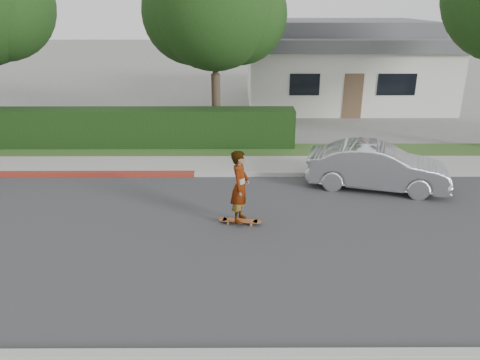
# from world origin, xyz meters

# --- Properties ---
(ground) EXTENTS (120.00, 120.00, 0.00)m
(ground) POSITION_xyz_m (0.00, 0.00, 0.00)
(ground) COLOR slate
(ground) RESTS_ON ground
(road) EXTENTS (60.00, 8.00, 0.01)m
(road) POSITION_xyz_m (0.00, 0.00, 0.01)
(road) COLOR #2D2D30
(road) RESTS_ON ground
(curb_near) EXTENTS (60.00, 0.20, 0.15)m
(curb_near) POSITION_xyz_m (0.00, -4.10, 0.07)
(curb_near) COLOR #9E9E99
(curb_near) RESTS_ON ground
(curb_far) EXTENTS (60.00, 0.20, 0.15)m
(curb_far) POSITION_xyz_m (0.00, 4.10, 0.07)
(curb_far) COLOR #9E9E99
(curb_far) RESTS_ON ground
(curb_red_section) EXTENTS (12.00, 0.21, 0.15)m
(curb_red_section) POSITION_xyz_m (-5.00, 4.10, 0.08)
(curb_red_section) COLOR maroon
(curb_red_section) RESTS_ON ground
(sidewalk_far) EXTENTS (60.00, 1.60, 0.12)m
(sidewalk_far) POSITION_xyz_m (0.00, 5.00, 0.06)
(sidewalk_far) COLOR gray
(sidewalk_far) RESTS_ON ground
(planting_strip) EXTENTS (60.00, 1.60, 0.10)m
(planting_strip) POSITION_xyz_m (0.00, 6.60, 0.05)
(planting_strip) COLOR #2D4C1E
(planting_strip) RESTS_ON ground
(hedge) EXTENTS (15.00, 1.00, 1.50)m
(hedge) POSITION_xyz_m (-3.00, 7.20, 0.75)
(hedge) COLOR black
(hedge) RESTS_ON ground
(tree_center) EXTENTS (5.66, 4.84, 7.44)m
(tree_center) POSITION_xyz_m (1.49, 9.19, 4.90)
(tree_center) COLOR #33261C
(tree_center) RESTS_ON ground
(house) EXTENTS (10.60, 8.60, 4.30)m
(house) POSITION_xyz_m (8.00, 16.00, 2.10)
(house) COLOR beige
(house) RESTS_ON ground
(skateboard) EXTENTS (1.10, 0.38, 0.10)m
(skateboard) POSITION_xyz_m (2.44, 0.66, 0.09)
(skateboard) COLOR #BD6933
(skateboard) RESTS_ON ground
(skateboarder) EXTENTS (0.58, 0.75, 1.82)m
(skateboarder) POSITION_xyz_m (2.44, 0.66, 1.02)
(skateboarder) COLOR white
(skateboarder) RESTS_ON skateboard
(car_silver) EXTENTS (4.30, 2.45, 1.34)m
(car_silver) POSITION_xyz_m (6.50, 3.09, 0.67)
(car_silver) COLOR #B7B9BF
(car_silver) RESTS_ON ground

